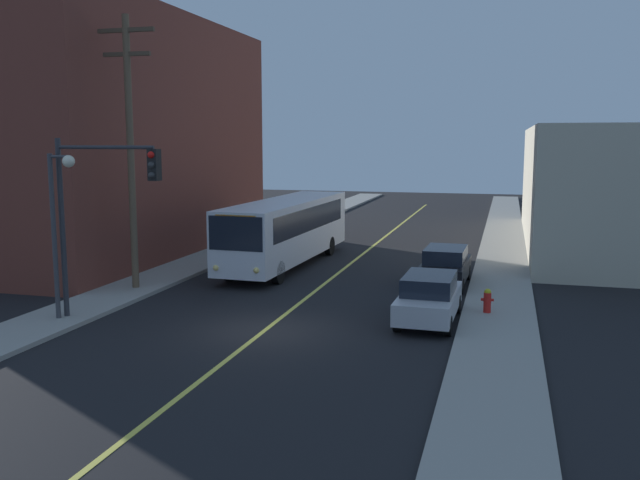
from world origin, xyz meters
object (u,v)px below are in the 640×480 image
city_bus (287,229)px  parked_car_silver (429,297)px  parked_car_black (445,266)px  street_lamp_left (59,212)px  utility_pole_near (130,141)px  fire_hydrant (487,300)px  traffic_signal_left_corner (101,195)px

city_bus → parked_car_silver: bearing=-48.0°
parked_car_black → street_lamp_left: (-11.80, -9.42, 2.90)m
city_bus → street_lamp_left: size_ratio=2.22×
utility_pole_near → parked_car_black: bearing=19.9°
parked_car_black → fire_hydrant: (1.87, -4.85, -0.26)m
parked_car_silver → traffic_signal_left_corner: bearing=-163.7°
utility_pole_near → street_lamp_left: bearing=-87.2°
city_bus → fire_hydrant: size_ratio=14.56×
street_lamp_left → fire_hydrant: street_lamp_left is taller
traffic_signal_left_corner → fire_hydrant: (12.26, 4.27, -3.72)m
parked_car_black → street_lamp_left: bearing=-141.4°
street_lamp_left → fire_hydrant: size_ratio=6.55×
traffic_signal_left_corner → street_lamp_left: (-1.42, -0.30, -0.56)m
parked_car_black → fire_hydrant: bearing=-68.9°
parked_car_black → fire_hydrant: parked_car_black is taller
utility_pole_near → traffic_signal_left_corner: size_ratio=1.79×
city_bus → parked_car_black: size_ratio=2.75×
fire_hydrant → street_lamp_left: bearing=-161.5°
street_lamp_left → fire_hydrant: bearing=18.5°
traffic_signal_left_corner → street_lamp_left: size_ratio=1.09×
parked_car_black → traffic_signal_left_corner: size_ratio=0.74×
city_bus → parked_car_silver: (7.87, -8.75, -0.98)m
city_bus → street_lamp_left: bearing=-108.0°
parked_car_black → traffic_signal_left_corner: traffic_signal_left_corner is taller
utility_pole_near → street_lamp_left: size_ratio=1.95×
city_bus → utility_pole_near: utility_pole_near is taller
city_bus → traffic_signal_left_corner: 12.31m
parked_car_silver → street_lamp_left: street_lamp_left is taller
parked_car_black → street_lamp_left: size_ratio=0.81×
city_bus → street_lamp_left: street_lamp_left is taller
traffic_signal_left_corner → parked_car_black: bearing=41.3°
utility_pole_near → fire_hydrant: (13.92, -0.47, -5.45)m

